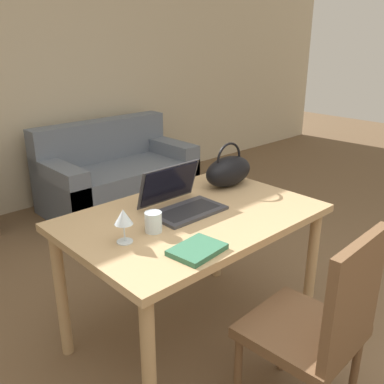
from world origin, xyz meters
The scene contains 8 objects.
dining_table centered at (0.07, 0.83, 0.68)m, with size 1.29×0.86×0.77m.
chair centered at (0.06, 0.06, 0.52)m, with size 0.46×0.46×0.95m.
couch centered at (0.91, 2.85, 0.29)m, with size 1.47×0.79×0.82m.
laptop centered at (0.06, 0.93, 0.83)m, with size 0.38×0.30×0.23m.
drinking_glass centered at (-0.21, 0.80, 0.82)m, with size 0.08×0.08×0.10m.
wine_glass centered at (-0.37, 0.81, 0.88)m, with size 0.08×0.08×0.16m.
handbag centered at (0.52, 1.00, 0.86)m, with size 0.34×0.18×0.27m.
book centered at (-0.20, 0.52, 0.78)m, with size 0.24×0.19×0.02m.
Camera 1 is at (-1.31, -0.64, 1.64)m, focal length 40.00 mm.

